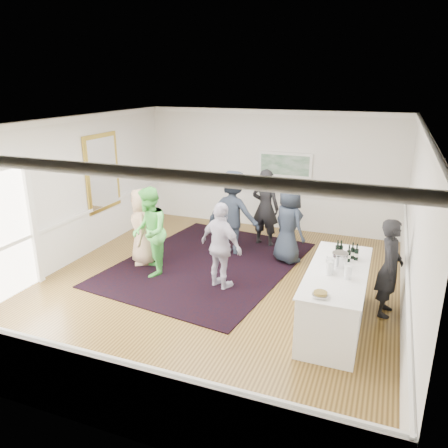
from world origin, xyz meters
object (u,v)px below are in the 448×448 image
at_px(serving_table, 335,298).
at_px(guest_dark_b, 265,208).
at_px(guest_dark_a, 233,213).
at_px(ice_bucket, 340,260).
at_px(guest_lilac, 221,246).
at_px(bartender, 390,268).
at_px(guest_green, 149,232).
at_px(nut_bowl, 320,294).
at_px(guest_navy, 289,224).
at_px(guest_tan, 143,227).

height_order(serving_table, guest_dark_b, guest_dark_b).
xyz_separation_m(guest_dark_a, guest_dark_b, (0.56, 0.77, -0.03)).
xyz_separation_m(guest_dark_b, ice_bucket, (2.14, -3.05, 0.16)).
height_order(guest_lilac, guest_dark_b, guest_dark_b).
bearing_deg(ice_bucket, bartender, 35.81).
distance_m(bartender, guest_green, 4.69).
relative_size(ice_bucket, nut_bowl, 1.04).
bearing_deg(nut_bowl, ice_bucket, 84.15).
xyz_separation_m(bartender, guest_navy, (-2.15, 1.66, 0.01)).
height_order(guest_dark_a, nut_bowl, guest_dark_a).
bearing_deg(nut_bowl, bartender, 62.50).
bearing_deg(guest_green, nut_bowl, 37.13).
xyz_separation_m(guest_dark_b, guest_navy, (0.78, -0.83, -0.08)).
bearing_deg(guest_tan, bartender, 54.45).
height_order(guest_tan, guest_lilac, guest_lilac).
bearing_deg(nut_bowl, guest_green, 155.69).
bearing_deg(nut_bowl, guest_tan, 152.95).
relative_size(bartender, guest_dark_b, 0.91).
bearing_deg(serving_table, ice_bucket, 89.24).
bearing_deg(guest_navy, guest_tan, 60.89).
bearing_deg(guest_green, ice_bucket, 53.66).
bearing_deg(guest_tan, guest_green, 13.32).
bearing_deg(guest_green, guest_dark_b, 116.46).
bearing_deg(serving_table, guest_green, 170.07).
bearing_deg(serving_table, guest_dark_b, 123.67).
bearing_deg(serving_table, bartender, 42.26).
height_order(guest_green, guest_navy, guest_green).
bearing_deg(guest_dark_a, nut_bowl, 130.37).
bearing_deg(ice_bucket, nut_bowl, -95.85).
relative_size(guest_lilac, guest_dark_b, 0.91).
distance_m(serving_table, guest_lilac, 2.39).
distance_m(guest_tan, nut_bowl, 4.73).
xyz_separation_m(guest_tan, nut_bowl, (4.21, -2.15, 0.18)).
relative_size(bartender, nut_bowl, 6.97).
bearing_deg(bartender, guest_dark_b, 53.21).
relative_size(guest_dark_a, ice_bucket, 7.57).
bearing_deg(guest_dark_b, nut_bowl, 123.67).
height_order(guest_tan, guest_dark_b, guest_dark_b).
distance_m(guest_navy, ice_bucket, 2.62).
height_order(bartender, nut_bowl, bartender).
bearing_deg(guest_dark_a, ice_bucket, 143.42).
bearing_deg(guest_tan, guest_lilac, 45.08).
relative_size(guest_green, guest_dark_b, 0.98).
bearing_deg(guest_navy, guest_lilac, 100.58).
distance_m(bartender, guest_tan, 5.14).
height_order(bartender, ice_bucket, bartender).
xyz_separation_m(bartender, guest_tan, (-5.12, 0.41, -0.01)).
distance_m(bartender, guest_dark_a, 3.88).
relative_size(guest_green, guest_navy, 1.07).
relative_size(bartender, guest_dark_a, 0.88).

